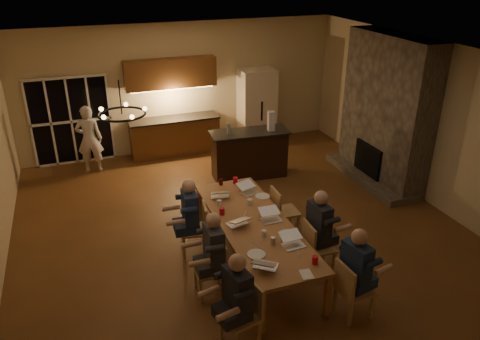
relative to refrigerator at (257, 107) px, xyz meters
name	(u,v)px	position (x,y,z in m)	size (l,w,h in m)	color
floor	(244,235)	(-1.90, -4.15, -1.00)	(9.00, 9.00, 0.00)	brown
back_wall	(181,88)	(-1.90, 0.37, 0.60)	(8.00, 0.04, 3.20)	#C7AF8D
right_wall	(438,127)	(2.12, -4.15, 0.60)	(0.04, 9.00, 3.20)	#C7AF8D
ceiling	(245,57)	(-1.90, -4.15, 2.22)	(8.00, 9.00, 0.04)	white
french_doors	(71,121)	(-4.60, 0.32, 0.05)	(1.86, 0.08, 2.10)	black
fireplace	(386,111)	(1.80, -2.95, 0.60)	(0.58, 2.50, 3.20)	#675F51
kitchenette	(173,108)	(-2.20, 0.05, 0.20)	(2.24, 0.68, 2.40)	brown
refrigerator	(257,107)	(0.00, 0.00, 0.00)	(0.90, 0.68, 2.00)	beige
dining_table	(254,243)	(-2.03, -4.97, -0.62)	(1.10, 3.17, 0.75)	#A26640
bar_island	(249,154)	(-0.91, -1.85, -0.46)	(1.74, 0.68, 1.08)	black
chair_left_near	(240,316)	(-2.85, -6.56, -0.55)	(0.44, 0.44, 0.89)	tan
chair_left_mid	(210,269)	(-2.94, -5.48, -0.55)	(0.44, 0.44, 0.89)	tan
chair_left_far	(193,229)	(-2.88, -4.35, -0.55)	(0.44, 0.44, 0.89)	tan
chair_right_near	(355,289)	(-1.18, -6.61, -0.55)	(0.44, 0.44, 0.89)	tan
chair_right_mid	(319,247)	(-1.14, -5.52, -0.55)	(0.44, 0.44, 0.89)	tan
chair_right_far	(285,211)	(-1.16, -4.31, -0.55)	(0.44, 0.44, 0.89)	tan
person_left_near	(237,300)	(-2.88, -6.54, -0.31)	(0.60, 0.60, 1.38)	#25262F
person_right_near	(355,273)	(-1.17, -6.56, -0.31)	(0.60, 0.60, 1.38)	navy
person_left_mid	(214,255)	(-2.86, -5.50, -0.31)	(0.60, 0.60, 1.38)	#363B40
person_right_mid	(318,230)	(-1.12, -5.42, -0.31)	(0.60, 0.60, 1.38)	#25262F
person_left_far	(190,217)	(-2.92, -4.35, -0.31)	(0.60, 0.60, 1.38)	navy
standing_person	(89,139)	(-4.26, -0.35, -0.20)	(0.58, 0.38, 1.60)	silver
chandelier	(122,114)	(-3.89, -4.88, 1.75)	(0.63, 0.63, 0.03)	black
laptop_a	(266,259)	(-2.30, -6.08, -0.14)	(0.32, 0.28, 0.23)	silver
laptop_b	(294,240)	(-1.73, -5.77, -0.14)	(0.32, 0.28, 0.23)	silver
laptop_c	(237,218)	(-2.30, -4.90, -0.14)	(0.32, 0.28, 0.23)	silver
laptop_d	(271,215)	(-1.75, -5.00, -0.14)	(0.32, 0.28, 0.23)	silver
laptop_e	(220,190)	(-2.27, -3.91, -0.14)	(0.32, 0.28, 0.23)	silver
laptop_f	(250,188)	(-1.74, -3.99, -0.14)	(0.32, 0.28, 0.23)	silver
mug_front	(264,233)	(-2.03, -5.37, -0.20)	(0.07, 0.07, 0.10)	silver
mug_mid	(250,202)	(-1.88, -4.38, -0.20)	(0.09, 0.09, 0.10)	silver
mug_back	(219,203)	(-2.38, -4.23, -0.20)	(0.08, 0.08, 0.10)	silver
redcup_near	(315,260)	(-1.64, -6.26, -0.19)	(0.08, 0.08, 0.12)	red
redcup_mid	(222,211)	(-2.43, -4.54, -0.19)	(0.09, 0.09, 0.12)	red
redcup_far	(235,180)	(-1.84, -3.53, -0.19)	(0.09, 0.09, 0.12)	red
can_silver	(273,241)	(-1.99, -5.62, -0.19)	(0.07, 0.07, 0.12)	#B2B2B7
can_cola	(221,182)	(-2.12, -3.50, -0.19)	(0.07, 0.07, 0.12)	#3F0F0C
plate_near	(287,234)	(-1.68, -5.46, -0.24)	(0.25, 0.25, 0.02)	silver
plate_left	(256,254)	(-2.32, -5.79, -0.24)	(0.27, 0.27, 0.02)	silver
plate_far	(262,196)	(-1.57, -4.19, -0.24)	(0.26, 0.26, 0.02)	silver
notepad	(306,274)	(-1.86, -6.44, -0.24)	(0.16, 0.22, 0.01)	white
bar_bottle	(229,129)	(-1.39, -1.82, 0.20)	(0.08, 0.08, 0.24)	#99999E
bar_blender	(271,121)	(-0.44, -1.93, 0.30)	(0.14, 0.14, 0.44)	silver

